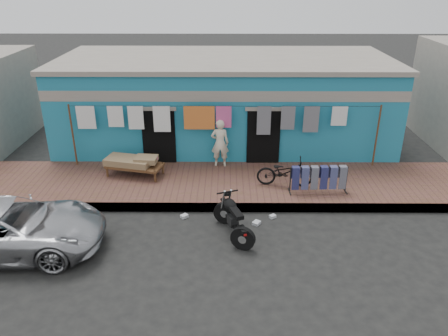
% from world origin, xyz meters
% --- Properties ---
extents(ground, '(80.00, 80.00, 0.00)m').
position_xyz_m(ground, '(0.00, 0.00, 0.00)').
color(ground, black).
rests_on(ground, ground).
extents(sidewalk, '(28.00, 3.00, 0.25)m').
position_xyz_m(sidewalk, '(0.00, 3.00, 0.12)').
color(sidewalk, brown).
rests_on(sidewalk, ground).
extents(curb, '(28.00, 0.10, 0.25)m').
position_xyz_m(curb, '(0.00, 1.55, 0.12)').
color(curb, gray).
rests_on(curb, ground).
extents(building, '(12.20, 5.20, 3.36)m').
position_xyz_m(building, '(-0.00, 6.99, 1.69)').
color(building, teal).
rests_on(building, ground).
extents(clothesline, '(10.06, 0.06, 2.10)m').
position_xyz_m(clothesline, '(-0.46, 4.25, 1.82)').
color(clothesline, brown).
rests_on(clothesline, sidewalk).
extents(car, '(4.84, 2.46, 1.33)m').
position_xyz_m(car, '(-5.19, -0.39, 0.66)').
color(car, '#BBBCC0').
rests_on(car, ground).
extents(seated_person, '(0.58, 0.39, 1.61)m').
position_xyz_m(seated_person, '(-0.15, 4.20, 1.06)').
color(seated_person, beige).
rests_on(seated_person, sidewalk).
extents(bicycle, '(1.72, 0.74, 1.08)m').
position_xyz_m(bicycle, '(1.83, 2.73, 0.79)').
color(bicycle, black).
rests_on(bicycle, sidewalk).
extents(motorcycle, '(1.63, 2.01, 1.06)m').
position_xyz_m(motorcycle, '(0.25, 0.32, 0.53)').
color(motorcycle, black).
rests_on(motorcycle, ground).
extents(charpoy, '(2.23, 1.70, 0.62)m').
position_xyz_m(charpoy, '(-2.86, 3.43, 0.56)').
color(charpoy, brown).
rests_on(charpoy, sidewalk).
extents(jeans_rack, '(1.79, 0.51, 0.84)m').
position_xyz_m(jeans_rack, '(2.78, 2.30, 0.67)').
color(jeans_rack, black).
rests_on(jeans_rack, sidewalk).
extents(litter_a, '(0.24, 0.24, 0.08)m').
position_xyz_m(litter_a, '(-1.10, 1.20, 0.04)').
color(litter_a, silver).
rests_on(litter_a, ground).
extents(litter_b, '(0.21, 0.20, 0.08)m').
position_xyz_m(litter_b, '(1.35, 1.20, 0.04)').
color(litter_b, silver).
rests_on(litter_b, ground).
extents(litter_c, '(0.26, 0.27, 0.08)m').
position_xyz_m(litter_c, '(0.88, 0.86, 0.04)').
color(litter_c, silver).
rests_on(litter_c, ground).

